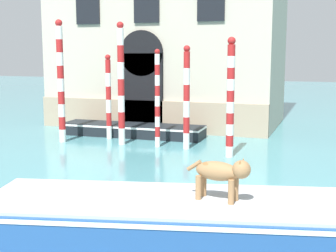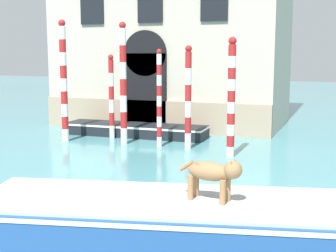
# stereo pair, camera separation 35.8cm
# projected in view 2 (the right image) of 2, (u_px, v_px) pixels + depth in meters

# --- Properties ---
(boat_foreground) EXTENTS (7.45, 3.96, 0.74)m
(boat_foreground) POSITION_uv_depth(u_px,v_px,m) (159.00, 216.00, 8.82)
(boat_foreground) COLOR #234C8C
(boat_foreground) RESTS_ON ground_plane
(dog_on_deck) EXTENTS (1.24, 0.47, 0.82)m
(dog_on_deck) POSITION_uv_depth(u_px,v_px,m) (214.00, 173.00, 8.54)
(dog_on_deck) COLOR #997047
(dog_on_deck) RESTS_ON boat_foreground
(boat_moored_near_palazzo) EXTENTS (6.15, 1.61, 0.50)m
(boat_moored_near_palazzo) POSITION_uv_depth(u_px,v_px,m) (135.00, 130.00, 19.70)
(boat_moored_near_palazzo) COLOR black
(boat_moored_near_palazzo) RESTS_ON ground_plane
(mooring_pole_0) EXTENTS (0.22, 0.22, 3.40)m
(mooring_pole_0) POSITION_uv_depth(u_px,v_px,m) (111.00, 97.00, 18.87)
(mooring_pole_0) COLOR white
(mooring_pole_0) RESTS_ON ground_plane
(mooring_pole_1) EXTENTS (0.26, 0.26, 4.60)m
(mooring_pole_1) POSITION_uv_depth(u_px,v_px,m) (123.00, 83.00, 17.58)
(mooring_pole_1) COLOR white
(mooring_pole_1) RESTS_ON ground_plane
(mooring_pole_2) EXTENTS (0.26, 0.26, 3.97)m
(mooring_pole_2) POSITION_uv_depth(u_px,v_px,m) (231.00, 97.00, 15.33)
(mooring_pole_2) COLOR white
(mooring_pole_2) RESTS_ON ground_plane
(mooring_pole_3) EXTENTS (0.27, 0.27, 4.72)m
(mooring_pole_3) POSITION_uv_depth(u_px,v_px,m) (64.00, 81.00, 18.14)
(mooring_pole_3) COLOR white
(mooring_pole_3) RESTS_ON ground_plane
(mooring_pole_4) EXTENTS (0.19, 0.19, 3.60)m
(mooring_pole_4) POSITION_uv_depth(u_px,v_px,m) (159.00, 98.00, 17.13)
(mooring_pole_4) COLOR white
(mooring_pole_4) RESTS_ON ground_plane
(mooring_pole_5) EXTENTS (0.24, 0.24, 3.73)m
(mooring_pole_5) POSITION_uv_depth(u_px,v_px,m) (188.00, 97.00, 16.73)
(mooring_pole_5) COLOR white
(mooring_pole_5) RESTS_ON ground_plane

